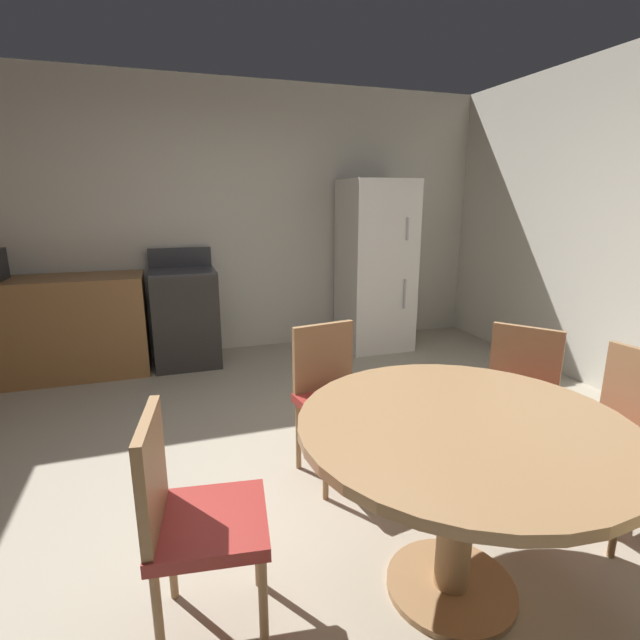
{
  "coord_description": "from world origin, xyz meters",
  "views": [
    {
      "loc": [
        -0.64,
        -2.17,
        1.56
      ],
      "look_at": [
        0.31,
        0.7,
        0.79
      ],
      "focal_mm": 26.54,
      "sensor_mm": 36.0,
      "label": 1
    }
  ],
  "objects_px": {
    "refrigerator": "(375,266)",
    "chair_north": "(332,391)",
    "chair_west": "(190,513)",
    "dining_table": "(461,457)",
    "chair_northeast": "(517,395)",
    "oven_range": "(185,317)",
    "chair_east": "(623,428)"
  },
  "relations": [
    {
      "from": "oven_range",
      "to": "chair_northeast",
      "type": "bearing_deg",
      "value": -57.51
    },
    {
      "from": "refrigerator",
      "to": "chair_east",
      "type": "distance_m",
      "value": 3.07
    },
    {
      "from": "chair_east",
      "to": "dining_table",
      "type": "bearing_deg",
      "value": 0.0
    },
    {
      "from": "refrigerator",
      "to": "chair_east",
      "type": "xyz_separation_m",
      "value": [
        -0.1,
        -3.05,
        -0.38
      ]
    },
    {
      "from": "refrigerator",
      "to": "chair_north",
      "type": "relative_size",
      "value": 2.02
    },
    {
      "from": "chair_east",
      "to": "chair_northeast",
      "type": "xyz_separation_m",
      "value": [
        -0.2,
        0.49,
        0.0
      ]
    },
    {
      "from": "dining_table",
      "to": "chair_east",
      "type": "height_order",
      "value": "chair_east"
    },
    {
      "from": "oven_range",
      "to": "dining_table",
      "type": "height_order",
      "value": "oven_range"
    },
    {
      "from": "refrigerator",
      "to": "chair_west",
      "type": "relative_size",
      "value": 2.02
    },
    {
      "from": "refrigerator",
      "to": "chair_northeast",
      "type": "xyz_separation_m",
      "value": [
        -0.3,
        -2.56,
        -0.38
      ]
    },
    {
      "from": "dining_table",
      "to": "chair_east",
      "type": "xyz_separation_m",
      "value": [
        1.0,
        0.13,
        -0.1
      ]
    },
    {
      "from": "chair_northeast",
      "to": "oven_range",
      "type": "bearing_deg",
      "value": -95.12
    },
    {
      "from": "chair_west",
      "to": "dining_table",
      "type": "bearing_deg",
      "value": 0.0
    },
    {
      "from": "chair_north",
      "to": "chair_northeast",
      "type": "distance_m",
      "value": 1.04
    },
    {
      "from": "oven_range",
      "to": "chair_west",
      "type": "height_order",
      "value": "oven_range"
    },
    {
      "from": "dining_table",
      "to": "chair_east",
      "type": "distance_m",
      "value": 1.02
    },
    {
      "from": "oven_range",
      "to": "chair_east",
      "type": "xyz_separation_m",
      "value": [
        1.87,
        -3.1,
        0.03
      ]
    },
    {
      "from": "chair_northeast",
      "to": "refrigerator",
      "type": "bearing_deg",
      "value": -134.27
    },
    {
      "from": "dining_table",
      "to": "chair_northeast",
      "type": "height_order",
      "value": "chair_northeast"
    },
    {
      "from": "chair_east",
      "to": "chair_northeast",
      "type": "bearing_deg",
      "value": -74.93
    },
    {
      "from": "chair_northeast",
      "to": "dining_table",
      "type": "bearing_deg",
      "value": -0.0
    },
    {
      "from": "dining_table",
      "to": "chair_west",
      "type": "distance_m",
      "value": 1.02
    },
    {
      "from": "oven_range",
      "to": "dining_table",
      "type": "distance_m",
      "value": 3.35
    },
    {
      "from": "chair_northeast",
      "to": "chair_west",
      "type": "xyz_separation_m",
      "value": [
        -1.8,
        -0.48,
        0.0
      ]
    },
    {
      "from": "chair_northeast",
      "to": "chair_west",
      "type": "relative_size",
      "value": 1.0
    },
    {
      "from": "refrigerator",
      "to": "dining_table",
      "type": "relative_size",
      "value": 1.41
    },
    {
      "from": "chair_east",
      "to": "chair_west",
      "type": "height_order",
      "value": "same"
    },
    {
      "from": "refrigerator",
      "to": "oven_range",
      "type": "bearing_deg",
      "value": 178.43
    },
    {
      "from": "chair_east",
      "to": "chair_northeast",
      "type": "relative_size",
      "value": 1.0
    },
    {
      "from": "chair_north",
      "to": "chair_west",
      "type": "height_order",
      "value": "same"
    },
    {
      "from": "dining_table",
      "to": "chair_northeast",
      "type": "xyz_separation_m",
      "value": [
        0.8,
        0.62,
        -0.1
      ]
    },
    {
      "from": "chair_north",
      "to": "chair_west",
      "type": "relative_size",
      "value": 1.0
    }
  ]
}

